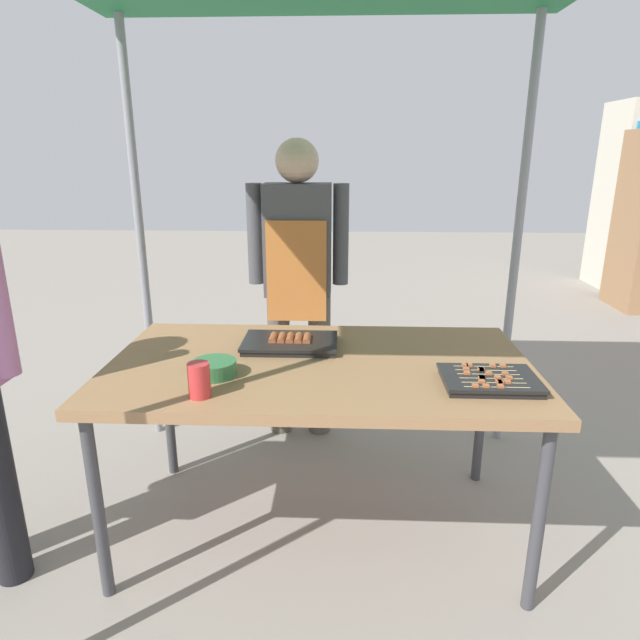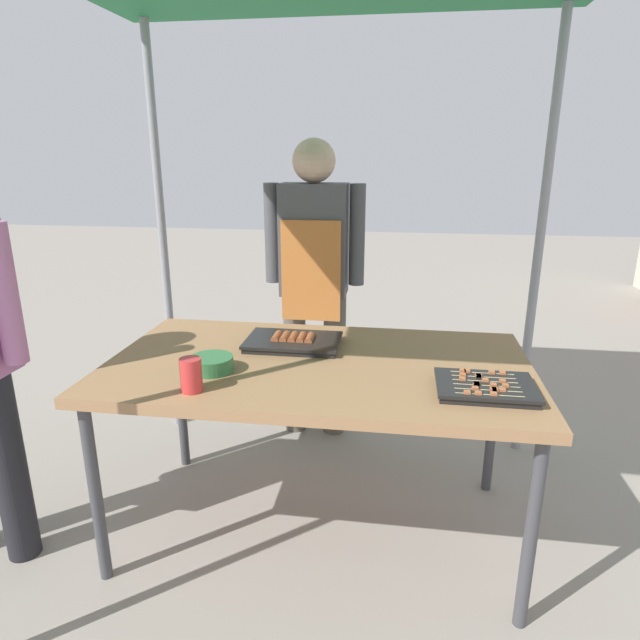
{
  "view_description": "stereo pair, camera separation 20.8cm",
  "coord_description": "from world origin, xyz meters",
  "px_view_note": "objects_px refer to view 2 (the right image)",
  "views": [
    {
      "loc": [
        0.08,
        -1.94,
        1.51
      ],
      "look_at": [
        0.0,
        0.05,
        0.9
      ],
      "focal_mm": 30.56,
      "sensor_mm": 36.0,
      "label": 1
    },
    {
      "loc": [
        0.29,
        -1.92,
        1.51
      ],
      "look_at": [
        0.0,
        0.05,
        0.9
      ],
      "focal_mm": 30.56,
      "sensor_mm": 36.0,
      "label": 2
    }
  ],
  "objects_px": {
    "tray_grilled_sausages": "(293,342)",
    "condiment_bowl": "(212,364)",
    "drink_cup_near_edge": "(191,375)",
    "stall_table": "(318,374)",
    "tray_meat_skewers": "(485,387)",
    "vendor_woman": "(314,268)"
  },
  "relations": [
    {
      "from": "stall_table",
      "to": "condiment_bowl",
      "type": "relative_size",
      "value": 10.28
    },
    {
      "from": "tray_meat_skewers",
      "to": "vendor_woman",
      "type": "distance_m",
      "value": 1.28
    },
    {
      "from": "drink_cup_near_edge",
      "to": "vendor_woman",
      "type": "xyz_separation_m",
      "value": [
        0.23,
        1.17,
        0.13
      ]
    },
    {
      "from": "drink_cup_near_edge",
      "to": "stall_table",
      "type": "bearing_deg",
      "value": 41.17
    },
    {
      "from": "tray_grilled_sausages",
      "to": "tray_meat_skewers",
      "type": "distance_m",
      "value": 0.8
    },
    {
      "from": "condiment_bowl",
      "to": "drink_cup_near_edge",
      "type": "distance_m",
      "value": 0.18
    },
    {
      "from": "tray_meat_skewers",
      "to": "drink_cup_near_edge",
      "type": "relative_size",
      "value": 2.79
    },
    {
      "from": "vendor_woman",
      "to": "condiment_bowl",
      "type": "bearing_deg",
      "value": 77.39
    },
    {
      "from": "condiment_bowl",
      "to": "drink_cup_near_edge",
      "type": "bearing_deg",
      "value": -92.69
    },
    {
      "from": "tray_meat_skewers",
      "to": "drink_cup_near_edge",
      "type": "bearing_deg",
      "value": -172.13
    },
    {
      "from": "stall_table",
      "to": "tray_meat_skewers",
      "type": "relative_size",
      "value": 4.96
    },
    {
      "from": "tray_grilled_sausages",
      "to": "condiment_bowl",
      "type": "bearing_deg",
      "value": -128.24
    },
    {
      "from": "stall_table",
      "to": "condiment_bowl",
      "type": "xyz_separation_m",
      "value": [
        -0.37,
        -0.15,
        0.08
      ]
    },
    {
      "from": "stall_table",
      "to": "tray_grilled_sausages",
      "type": "xyz_separation_m",
      "value": [
        -0.13,
        0.15,
        0.07
      ]
    },
    {
      "from": "tray_grilled_sausages",
      "to": "vendor_woman",
      "type": "bearing_deg",
      "value": 91.65
    },
    {
      "from": "vendor_woman",
      "to": "tray_grilled_sausages",
      "type": "bearing_deg",
      "value": 91.65
    },
    {
      "from": "condiment_bowl",
      "to": "stall_table",
      "type": "bearing_deg",
      "value": 22.44
    },
    {
      "from": "stall_table",
      "to": "condiment_bowl",
      "type": "bearing_deg",
      "value": -157.56
    },
    {
      "from": "condiment_bowl",
      "to": "drink_cup_near_edge",
      "type": "xyz_separation_m",
      "value": [
        -0.01,
        -0.18,
        0.03
      ]
    },
    {
      "from": "vendor_woman",
      "to": "drink_cup_near_edge",
      "type": "bearing_deg",
      "value": 78.87
    },
    {
      "from": "stall_table",
      "to": "tray_meat_skewers",
      "type": "bearing_deg",
      "value": -18.3
    },
    {
      "from": "tray_meat_skewers",
      "to": "tray_grilled_sausages",
      "type": "bearing_deg",
      "value": 154.05
    }
  ]
}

